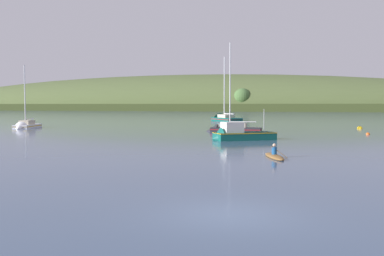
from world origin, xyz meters
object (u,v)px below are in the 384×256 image
sailboat_near_mooring (230,131)px  fishing_boat_moored (238,136)px  sailboat_midwater_white (224,120)px  sailboat_far_left (25,127)px  mooring_buoy_foreground (360,129)px  canoe_with_paddler (274,156)px  mooring_buoy_midchannel (368,134)px

sailboat_near_mooring → fishing_boat_moored: (2.52, -12.76, 0.22)m
sailboat_midwater_white → fishing_boat_moored: bearing=155.7°
sailboat_near_mooring → sailboat_midwater_white: (-6.11, 36.26, 0.09)m
sailboat_near_mooring → sailboat_far_left: size_ratio=1.20×
sailboat_far_left → sailboat_midwater_white: bearing=132.8°
mooring_buoy_foreground → canoe_with_paddler: bearing=-106.1°
fishing_boat_moored → mooring_buoy_midchannel: (13.60, 11.15, -0.34)m
sailboat_far_left → canoe_with_paddler: 46.03m
sailboat_far_left → mooring_buoy_foreground: sailboat_far_left is taller
fishing_boat_moored → mooring_buoy_foreground: 27.65m
mooring_buoy_foreground → mooring_buoy_midchannel: 12.39m
canoe_with_paddler → mooring_buoy_midchannel: canoe_with_paddler is taller
fishing_boat_moored → canoe_with_paddler: 14.08m
sailboat_near_mooring → mooring_buoy_midchannel: size_ratio=23.03×
sailboat_far_left → mooring_buoy_foreground: size_ratio=12.27×
sailboat_far_left → mooring_buoy_midchannel: (46.20, -3.42, -0.15)m
sailboat_midwater_white → canoe_with_paddler: 63.78m
sailboat_midwater_white → mooring_buoy_midchannel: 43.91m
sailboat_midwater_white → fishing_boat_moored: 49.77m
fishing_boat_moored → mooring_buoy_foreground: (14.57, 23.49, -0.34)m
sailboat_far_left → canoe_with_paddler: sailboat_far_left is taller
sailboat_midwater_white → sailboat_far_left: sailboat_midwater_white is taller
mooring_buoy_foreground → sailboat_near_mooring: bearing=-147.9°
sailboat_midwater_white → fishing_boat_moored: (8.63, -49.01, 0.12)m
mooring_buoy_foreground → sailboat_midwater_white: bearing=132.3°
sailboat_far_left → mooring_buoy_foreground: (47.17, 8.93, -0.15)m
sailboat_midwater_white → canoe_with_paddler: size_ratio=3.81×
sailboat_midwater_white → mooring_buoy_midchannel: (22.23, -37.87, -0.22)m
sailboat_near_mooring → sailboat_far_left: (-30.08, 1.81, 0.03)m
sailboat_far_left → sailboat_near_mooring: bearing=74.2°
sailboat_midwater_white → mooring_buoy_midchannel: size_ratio=28.20×
mooring_buoy_midchannel → sailboat_far_left: bearing=175.8°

